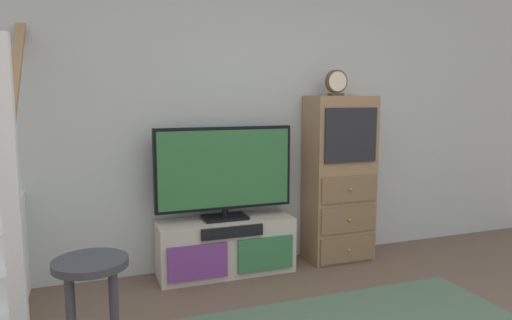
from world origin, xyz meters
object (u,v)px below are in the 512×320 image
(television, at_px, (225,171))
(desk_clock, at_px, (336,83))
(side_cabinet, at_px, (339,179))
(media_console, at_px, (226,247))
(bar_stool_near, at_px, (92,299))

(television, relative_size, desk_clock, 5.17)
(desk_clock, bearing_deg, side_cabinet, 13.55)
(media_console, relative_size, television, 0.98)
(desk_clock, height_order, bar_stool_near, desk_clock)
(side_cabinet, relative_size, desk_clock, 6.63)
(side_cabinet, relative_size, bar_stool_near, 2.01)
(television, height_order, side_cabinet, side_cabinet)
(television, bearing_deg, bar_stool_near, -126.17)
(side_cabinet, bearing_deg, media_console, -179.45)
(side_cabinet, xyz_separation_m, bar_stool_near, (-2.12, -1.43, -0.19))
(television, distance_m, side_cabinet, 1.07)
(bar_stool_near, bearing_deg, television, 53.83)
(media_console, xyz_separation_m, side_cabinet, (1.06, 0.01, 0.50))
(television, bearing_deg, media_console, -90.00)
(bar_stool_near, bearing_deg, desk_clock, 34.59)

